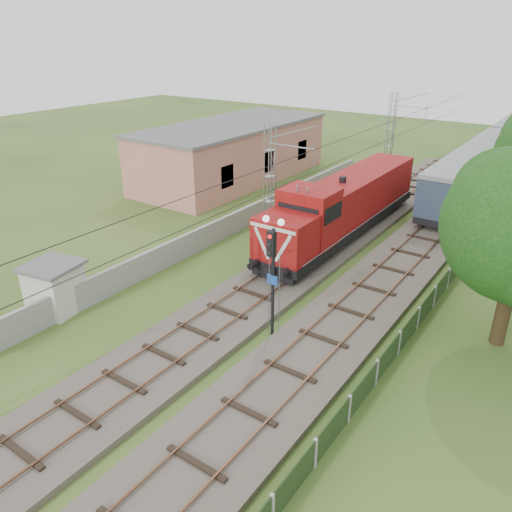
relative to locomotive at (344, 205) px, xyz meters
The scene contains 10 objects.
ground 16.64m from the locomotive, 90.00° to the right, with size 140.00×140.00×0.00m, color #335520.
track_main 9.71m from the locomotive, 90.00° to the right, with size 4.20×70.00×0.45m.
track_side 6.48m from the locomotive, 35.17° to the left, with size 4.20×80.00×0.45m.
catenary 5.63m from the locomotive, 123.36° to the right, with size 3.31×70.00×8.00m.
boundary_wall 8.05m from the locomotive, 145.45° to the right, with size 0.25×40.00×1.50m, color #9E9E99.
station_building 16.78m from the locomotive, 153.36° to the left, with size 8.40×20.40×5.22m.
fence 15.77m from the locomotive, 59.31° to the right, with size 0.12×32.00×1.20m.
locomotive is the anchor object (origin of this frame).
signal_post 13.33m from the locomotive, 78.11° to the right, with size 0.59×0.46×5.32m.
relay_hut 18.62m from the locomotive, 113.45° to the right, with size 2.87×2.87×2.55m.
Camera 1 is at (13.24, -12.81, 12.86)m, focal length 35.00 mm.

